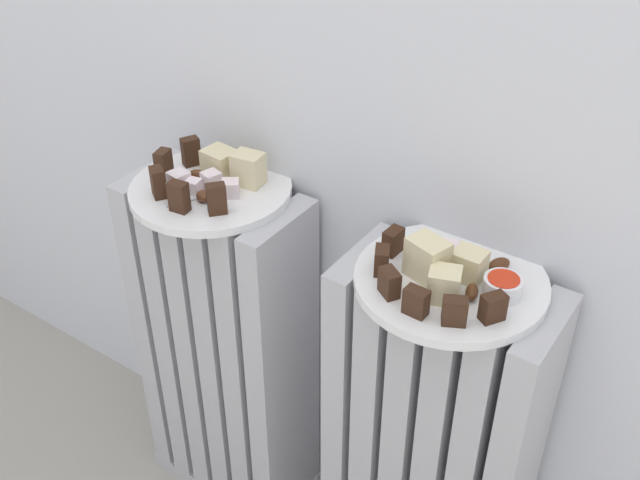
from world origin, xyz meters
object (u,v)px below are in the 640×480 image
Objects in this scene: radiator_left at (227,355)px; radiator_right at (428,458)px; fork at (205,196)px; plate_right at (451,281)px; plate_left at (211,190)px; jam_bowl_right at (503,286)px.

radiator_left is 1.00× the size of radiator_right.
plate_right is at bearing 4.16° from fork.
radiator_right is 0.49m from fork.
plate_right is at bearing 0.00° from plate_left.
jam_bowl_right reaches higher than radiator_right.
radiator_left is 0.50m from plate_right.
plate_left is at bearing 115.78° from fork.
plate_right is (0.00, 0.00, 0.32)m from radiator_right.
radiator_left is 0.32m from plate_left.
radiator_right is 6.81× the size of fork.
plate_left is at bearing 0.00° from radiator_left.
jam_bowl_right reaches higher than plate_right.
radiator_left is 0.33m from fork.
plate_left is at bearing 180.00° from plate_right.
radiator_right is (0.38, 0.00, 0.00)m from radiator_left.
radiator_right is 2.68× the size of plate_left.
jam_bowl_right is (0.44, 0.00, 0.34)m from radiator_left.
fork is at bearing -175.84° from radiator_right.
radiator_left is at bearing 115.78° from fork.
fork reaches higher than plate_left.
fork is at bearing -64.22° from plate_left.
fork is (-0.43, -0.03, -0.01)m from jam_bowl_right.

